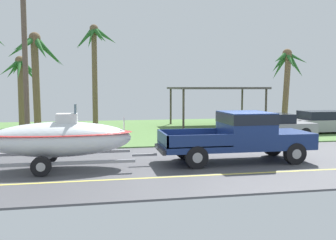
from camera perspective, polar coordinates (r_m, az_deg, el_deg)
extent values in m
cube|color=#4C4C51|center=(14.51, 12.43, -6.40)|extent=(36.00, 8.00, 0.06)
cube|color=#567F42|center=(24.86, 2.32, -1.46)|extent=(36.00, 14.00, 0.11)
cube|color=#DBCC4C|center=(12.91, 15.64, -7.75)|extent=(34.20, 0.12, 0.01)
cube|color=navy|center=(14.30, 10.35, -3.85)|extent=(5.70, 1.99, 0.22)
cube|color=navy|center=(15.13, 17.64, -2.37)|extent=(1.60, 1.99, 0.38)
cube|color=navy|center=(14.36, 11.88, -1.07)|extent=(1.71, 1.99, 1.15)
cube|color=black|center=(14.33, 11.90, 0.31)|extent=(1.73, 2.01, 0.38)
cube|color=#112047|center=(13.77, 3.93, -3.57)|extent=(2.39, 1.99, 0.04)
cube|color=navy|center=(14.66, 2.97, -2.23)|extent=(2.39, 0.08, 0.45)
cube|color=navy|center=(12.83, 5.04, -3.29)|extent=(2.39, 0.08, 0.45)
cube|color=navy|center=(13.49, -0.82, -2.86)|extent=(0.08, 1.99, 0.45)
cube|color=#333338|center=(13.54, -1.24, -4.53)|extent=(0.12, 1.79, 0.16)
sphere|color=#B2B2B7|center=(13.51, -1.74, -4.33)|extent=(0.10, 0.10, 0.10)
cylinder|color=black|center=(15.94, 15.81, -3.88)|extent=(0.80, 0.28, 0.80)
cylinder|color=#9E9EA3|center=(15.94, 15.81, -3.88)|extent=(0.36, 0.29, 0.36)
cylinder|color=black|center=(14.40, 18.99, -4.91)|extent=(0.80, 0.28, 0.80)
cylinder|color=#9E9EA3|center=(14.40, 18.99, -4.91)|extent=(0.36, 0.29, 0.36)
cylinder|color=black|center=(14.65, 2.57, -4.47)|extent=(0.80, 0.28, 0.80)
cylinder|color=#9E9EA3|center=(14.65, 2.57, -4.47)|extent=(0.36, 0.29, 0.36)
cylinder|color=black|center=(12.96, 4.42, -5.74)|extent=(0.80, 0.28, 0.80)
cylinder|color=#9E9EA3|center=(12.96, 4.42, -5.74)|extent=(0.36, 0.29, 0.36)
cube|color=gray|center=(13.49, -3.63, -5.39)|extent=(0.90, 0.10, 0.08)
cube|color=gray|center=(14.41, -15.91, -4.90)|extent=(5.00, 0.12, 0.10)
cube|color=gray|center=(12.47, -16.68, -6.46)|extent=(5.00, 0.12, 0.10)
cylinder|color=black|center=(14.53, -17.85, -5.11)|extent=(0.64, 0.22, 0.64)
cylinder|color=#9E9EA3|center=(14.53, -17.85, -5.11)|extent=(0.29, 0.23, 0.29)
cylinder|color=black|center=(12.49, -19.00, -6.79)|extent=(0.64, 0.22, 0.64)
cylinder|color=#9E9EA3|center=(12.49, -19.00, -6.79)|extent=(0.29, 0.23, 0.29)
ellipsoid|color=silver|center=(13.34, -16.34, -2.87)|extent=(4.92, 1.89, 1.20)
ellipsoid|color=#B22626|center=(13.31, -16.36, -1.97)|extent=(5.02, 1.93, 0.12)
cube|color=silver|center=(13.25, -15.34, -0.43)|extent=(0.70, 0.60, 0.65)
cube|color=slate|center=(13.19, -14.09, 1.64)|extent=(0.06, 0.56, 0.36)
cylinder|color=silver|center=(13.25, -6.82, -0.61)|extent=(0.04, 0.04, 0.50)
cube|color=#99999E|center=(24.71, 23.19, -0.66)|extent=(4.62, 1.84, 0.70)
cube|color=black|center=(24.53, 22.79, 0.72)|extent=(2.59, 1.69, 0.50)
cylinder|color=black|center=(24.60, 19.05, -1.02)|extent=(0.66, 0.22, 0.66)
cylinder|color=#9E9EA3|center=(24.60, 19.05, -1.02)|extent=(0.30, 0.23, 0.30)
cylinder|color=black|center=(23.18, 21.11, -1.44)|extent=(0.66, 0.22, 0.66)
cylinder|color=#9E9EA3|center=(23.18, 21.11, -1.44)|extent=(0.30, 0.23, 0.30)
cube|color=#99999E|center=(21.13, 15.53, -1.34)|extent=(4.66, 1.86, 0.70)
cube|color=black|center=(20.97, 15.00, 0.27)|extent=(2.61, 1.71, 0.50)
cylinder|color=black|center=(22.63, 18.16, -1.51)|extent=(0.66, 0.22, 0.66)
cylinder|color=#9E9EA3|center=(22.63, 18.16, -1.51)|extent=(0.30, 0.23, 0.30)
cylinder|color=black|center=(21.19, 20.38, -2.01)|extent=(0.66, 0.22, 0.66)
cylinder|color=#9E9EA3|center=(21.19, 20.38, -2.01)|extent=(0.30, 0.23, 0.30)
cylinder|color=black|center=(21.27, 10.68, -1.75)|extent=(0.66, 0.22, 0.66)
cylinder|color=#9E9EA3|center=(21.27, 10.68, -1.75)|extent=(0.30, 0.23, 0.30)
cylinder|color=black|center=(19.73, 12.49, -2.31)|extent=(0.66, 0.22, 0.66)
cylinder|color=#9E9EA3|center=(19.73, 12.49, -2.31)|extent=(0.30, 0.23, 0.30)
cylinder|color=#4C4238|center=(29.39, 11.36, 2.10)|extent=(0.14, 0.14, 2.70)
cylinder|color=#4C4238|center=(25.62, 14.88, 1.60)|extent=(0.14, 0.14, 2.70)
cylinder|color=#4C4238|center=(27.73, 0.42, 2.03)|extent=(0.14, 0.14, 2.70)
cylinder|color=#4C4238|center=(23.70, 2.40, 1.50)|extent=(0.14, 0.14, 2.70)
cube|color=#4C4742|center=(26.42, 7.40, 4.91)|extent=(6.19, 4.63, 0.14)
cylinder|color=brown|center=(26.24, 17.77, 4.22)|extent=(0.39, 0.78, 5.10)
cone|color=#2D6B2D|center=(26.53, 19.00, 8.03)|extent=(1.50, 0.51, 1.79)
cone|color=#2D6B2D|center=(26.85, 18.08, 8.55)|extent=(1.11, 1.29, 1.30)
cone|color=#2D6B2D|center=(26.77, 16.88, 7.90)|extent=(0.76, 1.66, 1.91)
cone|color=#2D6B2D|center=(26.21, 16.87, 8.49)|extent=(1.32, 0.78, 1.45)
cone|color=#2D6B2D|center=(25.81, 17.04, 9.20)|extent=(1.48, 0.96, 0.97)
cone|color=#2D6B2D|center=(25.62, 18.40, 8.69)|extent=(0.60, 1.65, 1.32)
cone|color=#2D6B2D|center=(26.15, 19.30, 9.00)|extent=(1.24, 1.21, 0.95)
sphere|color=brown|center=(26.34, 17.92, 9.76)|extent=(0.62, 0.62, 0.62)
cylinder|color=brown|center=(27.99, -21.74, 3.73)|extent=(0.41, 0.50, 4.69)
cone|color=#286028|center=(27.96, -20.84, 7.46)|extent=(1.26, 0.42, 1.30)
cone|color=#286028|center=(28.25, -20.69, 6.94)|extent=(1.47, 1.14, 1.78)
cone|color=#286028|center=(28.78, -21.67, 7.23)|extent=(0.44, 1.77, 1.45)
cone|color=#286028|center=(28.52, -22.36, 7.51)|extent=(1.14, 1.33, 1.23)
cone|color=#286028|center=(28.04, -22.75, 7.25)|extent=(1.17, 0.47, 1.40)
cone|color=#286028|center=(27.56, -23.20, 7.45)|extent=(1.45, 1.52, 1.33)
cone|color=#286028|center=(27.17, -22.03, 7.22)|extent=(0.49, 1.92, 1.60)
cone|color=#286028|center=(27.43, -20.76, 7.63)|extent=(1.66, 1.42, 1.30)
sphere|color=brown|center=(28.05, -21.90, 8.52)|extent=(0.65, 0.65, 0.65)
cylinder|color=brown|center=(26.95, -11.24, 6.35)|extent=(0.38, 0.62, 6.95)
cone|color=#286028|center=(27.10, -9.70, 12.66)|extent=(1.80, 0.62, 1.35)
cone|color=#286028|center=(27.71, -10.70, 12.74)|extent=(1.03, 1.38, 1.07)
cone|color=#286028|center=(27.99, -11.82, 12.22)|extent=(0.81, 1.90, 1.43)
cone|color=#286028|center=(27.37, -12.68, 12.20)|extent=(1.65, 0.87, 1.61)
cone|color=#286028|center=(27.01, -12.60, 12.19)|extent=(1.46, 0.67, 1.63)
cone|color=#286028|center=(26.65, -11.71, 12.79)|extent=(0.69, 1.38, 1.23)
cone|color=#286028|center=(26.68, -10.51, 12.77)|extent=(1.24, 1.46, 1.33)
sphere|color=brown|center=(27.25, -11.37, 13.67)|extent=(0.60, 0.60, 0.60)
cylinder|color=brown|center=(22.14, -19.67, 4.68)|extent=(0.40, 0.83, 5.59)
cone|color=#286028|center=(22.24, -17.84, 9.94)|extent=(1.78, 0.58, 1.76)
cone|color=#286028|center=(22.70, -18.04, 10.00)|extent=(1.72, 1.59, 1.72)
cone|color=#286028|center=(23.02, -19.65, 10.70)|extent=(0.37, 1.67, 1.02)
cone|color=#286028|center=(22.62, -21.32, 10.89)|extent=(1.54, 0.95, 1.01)
cone|color=#286028|center=(22.15, -21.69, 10.39)|extent=(1.70, 0.87, 1.43)
cone|color=#286028|center=(21.57, -21.05, 10.84)|extent=(1.04, 1.80, 1.21)
cone|color=#286028|center=(21.58, -19.10, 10.49)|extent=(1.21, 1.66, 1.52)
sphere|color=brown|center=(22.31, -19.89, 11.86)|extent=(0.63, 0.63, 0.63)
cylinder|color=brown|center=(18.08, -21.21, 9.39)|extent=(0.24, 0.24, 8.59)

